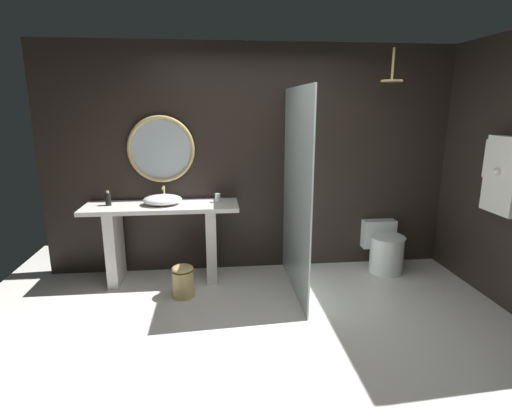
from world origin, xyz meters
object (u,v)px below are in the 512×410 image
(tumbler_cup, at_px, (218,198))
(hanging_bathrobe, at_px, (504,173))
(soap_dispenser, at_px, (108,199))
(rain_shower_head, at_px, (392,78))
(vessel_sink, at_px, (163,200))
(round_wall_mirror, at_px, (161,149))
(waste_bin, at_px, (183,281))
(toilet, at_px, (384,248))

(tumbler_cup, bearing_deg, hanging_bathrobe, -19.52)
(soap_dispenser, distance_m, rain_shower_head, 3.26)
(vessel_sink, relative_size, hanging_bathrobe, 0.53)
(round_wall_mirror, bearing_deg, tumbler_cup, -17.35)
(tumbler_cup, xyz_separation_m, soap_dispenser, (-1.17, -0.03, 0.02))
(vessel_sink, distance_m, hanging_bathrobe, 3.39)
(rain_shower_head, xyz_separation_m, hanging_bathrobe, (0.81, -0.78, -0.88))
(waste_bin, bearing_deg, round_wall_mirror, 108.71)
(vessel_sink, xyz_separation_m, rain_shower_head, (2.43, -0.11, 1.27))
(round_wall_mirror, relative_size, waste_bin, 2.18)
(hanging_bathrobe, relative_size, toilet, 1.37)
(soap_dispenser, xyz_separation_m, hanging_bathrobe, (3.82, -0.91, 0.37))
(round_wall_mirror, distance_m, hanging_bathrobe, 3.46)
(rain_shower_head, xyz_separation_m, toilet, (0.13, 0.12, -1.93))
(toilet, bearing_deg, waste_bin, -168.81)
(soap_dispenser, relative_size, rain_shower_head, 0.47)
(soap_dispenser, relative_size, round_wall_mirror, 0.21)
(toilet, distance_m, waste_bin, 2.39)
(soap_dispenser, height_order, toilet, soap_dispenser)
(toilet, height_order, waste_bin, toilet)
(tumbler_cup, bearing_deg, waste_bin, -127.05)
(vessel_sink, xyz_separation_m, waste_bin, (0.22, -0.45, -0.76))
(vessel_sink, relative_size, rain_shower_head, 1.24)
(toilet, bearing_deg, rain_shower_head, -136.42)
(rain_shower_head, height_order, hanging_bathrobe, rain_shower_head)
(toilet, bearing_deg, tumbler_cup, 178.94)
(round_wall_mirror, bearing_deg, hanging_bathrobe, -19.11)
(tumbler_cup, distance_m, waste_bin, 0.98)
(tumbler_cup, relative_size, waste_bin, 0.28)
(rain_shower_head, bearing_deg, waste_bin, -171.22)
(hanging_bathrobe, xyz_separation_m, waste_bin, (-3.03, 0.44, -1.14))
(tumbler_cup, bearing_deg, soap_dispenser, -178.65)
(tumbler_cup, height_order, rain_shower_head, rain_shower_head)
(tumbler_cup, xyz_separation_m, hanging_bathrobe, (2.65, -0.94, 0.39))
(round_wall_mirror, relative_size, toilet, 1.30)
(rain_shower_head, relative_size, toilet, 0.59)
(rain_shower_head, relative_size, waste_bin, 0.99)
(round_wall_mirror, relative_size, hanging_bathrobe, 0.95)
(vessel_sink, relative_size, soap_dispenser, 2.62)
(vessel_sink, distance_m, tumbler_cup, 0.60)
(rain_shower_head, bearing_deg, vessel_sink, 177.53)
(tumbler_cup, height_order, soap_dispenser, soap_dispenser)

